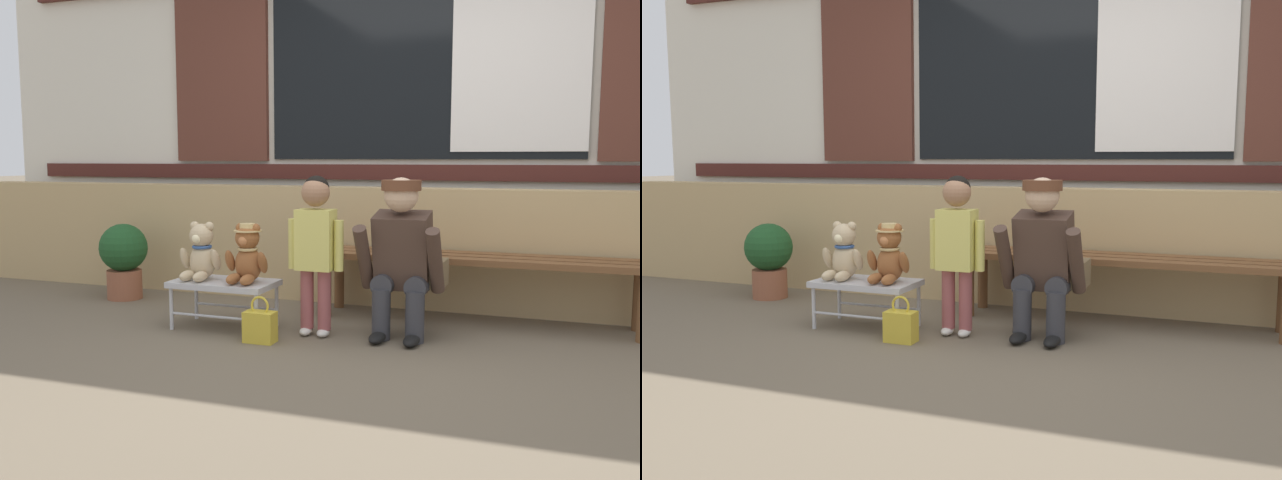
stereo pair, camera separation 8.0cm
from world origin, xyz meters
TOP-DOWN VIEW (x-y plane):
  - ground_plane at (0.00, 0.00)m, footprint 60.00×60.00m
  - brick_low_wall at (0.00, 1.43)m, footprint 7.52×0.25m
  - shop_facade at (0.00, 1.94)m, footprint 7.68×0.26m
  - wooden_bench_long at (0.54, 1.06)m, footprint 2.10×0.40m
  - small_display_bench at (-0.92, 0.39)m, footprint 0.64×0.36m
  - teddy_bear_plain at (-1.08, 0.40)m, footprint 0.28×0.26m
  - teddy_bear_with_hat at (-0.76, 0.40)m, footprint 0.28×0.27m
  - child_standing at (-0.32, 0.42)m, footprint 0.35×0.18m
  - adult_crouching at (0.18, 0.55)m, footprint 0.50×0.49m
  - handbag_on_ground at (-0.57, 0.17)m, footprint 0.18×0.11m
  - potted_plant at (-2.05, 0.92)m, footprint 0.36×0.36m

SIDE VIEW (x-z plane):
  - ground_plane at x=0.00m, z-range 0.00..0.00m
  - handbag_on_ground at x=-0.57m, z-range -0.04..0.23m
  - small_display_bench at x=-0.92m, z-range 0.12..0.42m
  - potted_plant at x=-2.05m, z-range 0.04..0.61m
  - wooden_bench_long at x=0.54m, z-range 0.15..0.59m
  - brick_low_wall at x=0.00m, z-range 0.00..0.85m
  - teddy_bear_plain at x=-1.08m, z-range 0.28..0.65m
  - teddy_bear_with_hat at x=-0.76m, z-range 0.29..0.65m
  - adult_crouching at x=0.18m, z-range 0.01..0.96m
  - child_standing at x=-0.32m, z-range 0.11..1.07m
  - shop_facade at x=0.00m, z-range 0.00..3.59m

